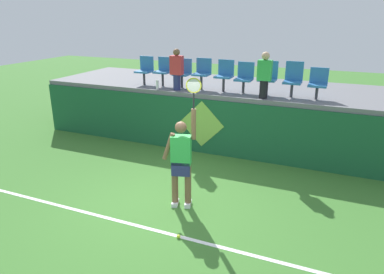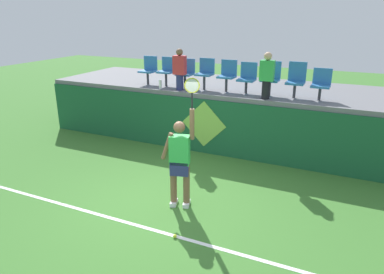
% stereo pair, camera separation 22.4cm
% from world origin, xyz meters
% --- Properties ---
extents(ground_plane, '(40.00, 40.00, 0.00)m').
position_xyz_m(ground_plane, '(0.00, 0.00, 0.00)').
color(ground_plane, '#3D752D').
extents(court_back_wall, '(11.13, 0.20, 1.50)m').
position_xyz_m(court_back_wall, '(0.00, 3.02, 0.75)').
color(court_back_wall, '#195633').
rests_on(court_back_wall, ground_plane).
extents(spectator_platform, '(11.13, 3.15, 0.12)m').
position_xyz_m(spectator_platform, '(0.00, 4.54, 1.56)').
color(spectator_platform, slate).
rests_on(spectator_platform, court_back_wall).
extents(court_baseline_stripe, '(10.02, 0.08, 0.01)m').
position_xyz_m(court_baseline_stripe, '(0.00, -0.86, 0.00)').
color(court_baseline_stripe, white).
rests_on(court_baseline_stripe, ground_plane).
extents(tennis_player, '(0.74, 0.35, 2.57)m').
position_xyz_m(tennis_player, '(0.35, 0.13, 0.99)').
color(tennis_player, white).
rests_on(tennis_player, ground_plane).
extents(tennis_ball, '(0.07, 0.07, 0.07)m').
position_xyz_m(tennis_ball, '(0.76, -0.91, 0.03)').
color(tennis_ball, '#D1E533').
rests_on(tennis_ball, ground_plane).
extents(water_bottle, '(0.08, 0.08, 0.27)m').
position_xyz_m(water_bottle, '(-1.75, 3.08, 1.75)').
color(water_bottle, white).
rests_on(water_bottle, spectator_platform).
extents(stadium_chair_0, '(0.44, 0.42, 0.82)m').
position_xyz_m(stadium_chair_0, '(-2.45, 3.64, 2.08)').
color(stadium_chair_0, '#38383D').
rests_on(stadium_chair_0, spectator_platform).
extents(stadium_chair_1, '(0.44, 0.42, 0.82)m').
position_xyz_m(stadium_chair_1, '(-1.83, 3.64, 2.09)').
color(stadium_chair_1, '#38383D').
rests_on(stadium_chair_1, spectator_platform).
extents(stadium_chair_2, '(0.44, 0.42, 0.80)m').
position_xyz_m(stadium_chair_2, '(-1.21, 3.64, 2.07)').
color(stadium_chair_2, '#38383D').
rests_on(stadium_chair_2, spectator_platform).
extents(stadium_chair_3, '(0.44, 0.42, 0.84)m').
position_xyz_m(stadium_chair_3, '(-0.62, 3.64, 2.10)').
color(stadium_chair_3, '#38383D').
rests_on(stadium_chair_3, spectator_platform).
extents(stadium_chair_4, '(0.44, 0.42, 0.83)m').
position_xyz_m(stadium_chair_4, '(0.03, 3.64, 2.09)').
color(stadium_chair_4, '#38383D').
rests_on(stadium_chair_4, spectator_platform).
extents(stadium_chair_5, '(0.44, 0.42, 0.80)m').
position_xyz_m(stadium_chair_5, '(0.58, 3.64, 2.06)').
color(stadium_chair_5, '#38383D').
rests_on(stadium_chair_5, spectator_platform).
extents(stadium_chair_6, '(0.44, 0.42, 0.86)m').
position_xyz_m(stadium_chair_6, '(1.21, 3.64, 2.10)').
color(stadium_chair_6, '#38383D').
rests_on(stadium_chair_6, spectator_platform).
extents(stadium_chair_7, '(0.44, 0.42, 0.88)m').
position_xyz_m(stadium_chair_7, '(1.84, 3.65, 2.09)').
color(stadium_chair_7, '#38383D').
rests_on(stadium_chair_7, spectator_platform).
extents(stadium_chair_8, '(0.44, 0.42, 0.76)m').
position_xyz_m(stadium_chair_8, '(2.44, 3.64, 2.04)').
color(stadium_chair_8, '#38383D').
rests_on(stadium_chair_8, spectator_platform).
extents(spectator_0, '(0.34, 0.20, 1.12)m').
position_xyz_m(spectator_0, '(-1.21, 3.24, 2.20)').
color(spectator_0, navy).
rests_on(spectator_0, spectator_platform).
extents(spectator_1, '(0.34, 0.20, 1.14)m').
position_xyz_m(spectator_1, '(1.21, 3.17, 2.22)').
color(spectator_1, black).
rests_on(spectator_1, spectator_platform).
extents(wall_signage_mount, '(1.27, 0.01, 1.46)m').
position_xyz_m(wall_signage_mount, '(-0.34, 2.91, 0.00)').
color(wall_signage_mount, '#195633').
rests_on(wall_signage_mount, ground_plane).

